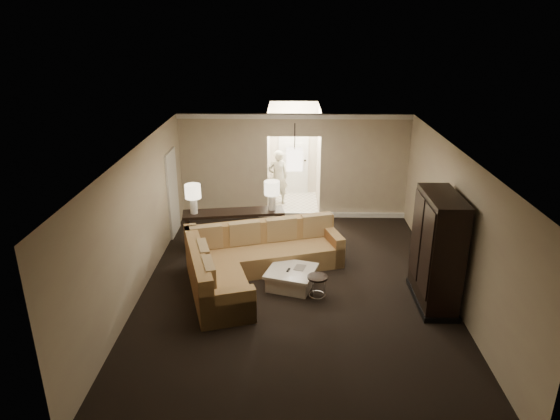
{
  "coord_description": "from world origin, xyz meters",
  "views": [
    {
      "loc": [
        -0.12,
        -8.68,
        5.03
      ],
      "look_at": [
        -0.31,
        1.2,
        1.24
      ],
      "focal_mm": 32.0,
      "sensor_mm": 36.0,
      "label": 1
    }
  ],
  "objects_px": {
    "drink_table": "(317,283)",
    "armoire": "(436,253)",
    "coffee_table": "(291,278)",
    "person": "(278,174)",
    "console_table": "(234,226)",
    "sectional_sofa": "(251,261)"
  },
  "relations": [
    {
      "from": "coffee_table",
      "to": "drink_table",
      "type": "xyz_separation_m",
      "value": [
        0.5,
        -0.49,
        0.16
      ]
    },
    {
      "from": "sectional_sofa",
      "to": "coffee_table",
      "type": "height_order",
      "value": "sectional_sofa"
    },
    {
      "from": "sectional_sofa",
      "to": "console_table",
      "type": "bearing_deg",
      "value": 91.79
    },
    {
      "from": "coffee_table",
      "to": "person",
      "type": "xyz_separation_m",
      "value": [
        -0.38,
        4.82,
        0.69
      ]
    },
    {
      "from": "armoire",
      "to": "drink_table",
      "type": "height_order",
      "value": "armoire"
    },
    {
      "from": "sectional_sofa",
      "to": "coffee_table",
      "type": "xyz_separation_m",
      "value": [
        0.83,
        -0.33,
        -0.2
      ]
    },
    {
      "from": "drink_table",
      "to": "armoire",
      "type": "bearing_deg",
      "value": -1.34
    },
    {
      "from": "console_table",
      "to": "armoire",
      "type": "relative_size",
      "value": 1.1
    },
    {
      "from": "coffee_table",
      "to": "person",
      "type": "distance_m",
      "value": 4.88
    },
    {
      "from": "sectional_sofa",
      "to": "armoire",
      "type": "height_order",
      "value": "armoire"
    },
    {
      "from": "console_table",
      "to": "drink_table",
      "type": "height_order",
      "value": "console_table"
    },
    {
      "from": "sectional_sofa",
      "to": "drink_table",
      "type": "xyz_separation_m",
      "value": [
        1.33,
        -0.82,
        -0.04
      ]
    },
    {
      "from": "armoire",
      "to": "console_table",
      "type": "bearing_deg",
      "value": 149.21
    },
    {
      "from": "sectional_sofa",
      "to": "console_table",
      "type": "xyz_separation_m",
      "value": [
        -0.5,
        1.51,
        0.14
      ]
    },
    {
      "from": "coffee_table",
      "to": "console_table",
      "type": "xyz_separation_m",
      "value": [
        -1.33,
        1.84,
        0.34
      ]
    },
    {
      "from": "console_table",
      "to": "person",
      "type": "relative_size",
      "value": 1.34
    },
    {
      "from": "sectional_sofa",
      "to": "coffee_table",
      "type": "distance_m",
      "value": 0.92
    },
    {
      "from": "coffee_table",
      "to": "person",
      "type": "bearing_deg",
      "value": 94.56
    },
    {
      "from": "person",
      "to": "console_table",
      "type": "bearing_deg",
      "value": 58.37
    },
    {
      "from": "person",
      "to": "coffee_table",
      "type": "bearing_deg",
      "value": 80.6
    },
    {
      "from": "armoire",
      "to": "drink_table",
      "type": "distance_m",
      "value": 2.27
    },
    {
      "from": "sectional_sofa",
      "to": "armoire",
      "type": "distance_m",
      "value": 3.65
    }
  ]
}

